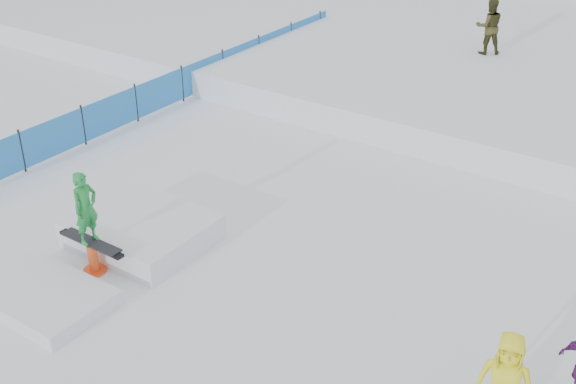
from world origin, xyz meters
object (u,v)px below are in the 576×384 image
Objects in this scene: safety_fence at (182,83)px; spectator_yellow at (505,382)px; walker_olive at (489,26)px; jib_rail_feature at (116,245)px.

safety_fence is 14.20m from spectator_yellow.
jib_rail_feature is (-1.97, -14.22, -1.37)m from walker_olive.
jib_rail_feature is (4.63, -7.08, -0.25)m from safety_fence.
jib_rail_feature is at bearing 46.78° from walker_olive.
safety_fence is at bearing 136.92° from spectator_yellow.
safety_fence is 8.47m from jib_rail_feature.
safety_fence is at bearing 123.16° from jib_rail_feature.
spectator_yellow reaches higher than safety_fence.
safety_fence is at bearing 11.91° from walker_olive.
walker_olive is (6.60, 7.13, 1.13)m from safety_fence.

